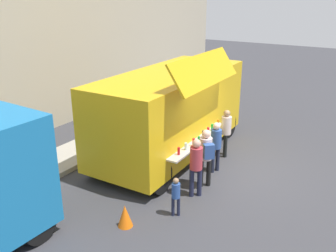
{
  "coord_description": "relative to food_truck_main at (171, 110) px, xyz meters",
  "views": [
    {
      "loc": [
        -9.7,
        -3.83,
        5.2
      ],
      "look_at": [
        -0.62,
        1.89,
        1.3
      ],
      "focal_mm": 39.48,
      "sensor_mm": 36.0,
      "label": 1
    }
  ],
  "objects": [
    {
      "name": "customer_mid_with_backpack",
      "position": [
        -1.47,
        -2.04,
        -0.49
      ],
      "size": [
        0.53,
        0.52,
        1.7
      ],
      "rotation": [
        0.0,
        0.0,
        0.77
      ],
      "color": "black",
      "rests_on": "ground"
    },
    {
      "name": "customer_front_ordering",
      "position": [
        -0.47,
        -1.86,
        -0.59
      ],
      "size": [
        0.51,
        0.34,
        1.59
      ],
      "rotation": [
        0.0,
        0.0,
        1.23
      ],
      "color": "#1F2335",
      "rests_on": "ground"
    },
    {
      "name": "ground_plane",
      "position": [
        -0.18,
        -2.27,
        -1.53
      ],
      "size": [
        60.0,
        60.0,
        0.0
      ],
      "primitive_type": "plane",
      "color": "#38383D"
    },
    {
      "name": "child_near_queue",
      "position": [
        -3.15,
        -2.09,
        -0.91
      ],
      "size": [
        0.21,
        0.21,
        1.03
      ],
      "rotation": [
        0.0,
        0.0,
        0.59
      ],
      "color": "#1D2138",
      "rests_on": "ground"
    },
    {
      "name": "trash_bin",
      "position": [
        3.67,
        2.32,
        -1.03
      ],
      "size": [
        0.6,
        0.6,
        1.01
      ],
      "primitive_type": "cylinder",
      "color": "#2C5B35",
      "rests_on": "ground"
    },
    {
      "name": "customer_rear_waiting",
      "position": [
        -2.06,
        -2.05,
        -0.55
      ],
      "size": [
        0.33,
        0.33,
        1.64
      ],
      "rotation": [
        0.0,
        0.0,
        0.73
      ],
      "color": "#1E213A",
      "rests_on": "ground"
    },
    {
      "name": "food_truck_main",
      "position": [
        0.0,
        0.0,
        0.0
      ],
      "size": [
        6.4,
        3.18,
        3.55
      ],
      "rotation": [
        0.0,
        0.0,
        0.03
      ],
      "color": "gold",
      "rests_on": "ground"
    },
    {
      "name": "customer_extra_browsing",
      "position": [
        0.77,
        -1.65,
        -0.57
      ],
      "size": [
        0.33,
        0.33,
        1.61
      ],
      "rotation": [
        0.0,
        0.0,
        2.0
      ],
      "color": "black",
      "rests_on": "ground"
    },
    {
      "name": "traffic_cone_orange",
      "position": [
        -4.16,
        -1.3,
        -1.26
      ],
      "size": [
        0.36,
        0.36,
        0.55
      ],
      "primitive_type": "cone",
      "color": "orange",
      "rests_on": "ground"
    },
    {
      "name": "curb_strip",
      "position": [
        -4.0,
        2.62,
        -1.46
      ],
      "size": [
        28.0,
        1.6,
        0.15
      ],
      "primitive_type": "cube",
      "color": "#9E998E",
      "rests_on": "ground"
    }
  ]
}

